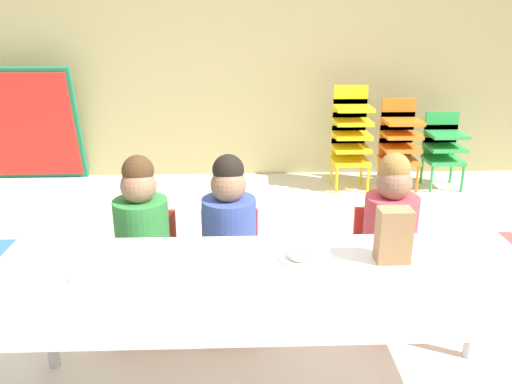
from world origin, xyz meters
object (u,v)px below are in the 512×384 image
Objects in this scene: kid_chair_green_stack at (443,145)px; seated_child_near_camera at (142,230)px; seated_child_far_right at (390,226)px; craft_table at (269,288)px; folded_activity_table at (30,125)px; paper_plate_center_table at (92,275)px; donut_powdered_on_plate at (302,254)px; paper_bag_brown at (394,235)px; kid_chair_orange_stack at (399,138)px; paper_plate_near_edge at (301,259)px; kid_chair_yellow_stack at (351,132)px; seated_child_middle_seat at (229,228)px.

seated_child_near_camera is at bearing -136.55° from kid_chair_green_stack.
seated_child_near_camera is at bearing 180.00° from seated_child_far_right.
craft_table is 3.72m from folded_activity_table.
paper_plate_center_table is 1.56× the size of donut_powdered_on_plate.
seated_child_near_camera is 4.17× the size of paper_bag_brown.
folded_activity_table reaches higher than donut_powdered_on_plate.
folded_activity_table is (-1.46, 2.51, -0.02)m from seated_child_near_camera.
kid_chair_green_stack is (0.41, -0.00, -0.06)m from kid_chair_orange_stack.
craft_table is 0.53m from paper_bag_brown.
seated_child_far_right reaches higher than paper_plate_center_table.
paper_plate_near_edge is at bearing 7.57° from paper_plate_center_table.
kid_chair_orange_stack is at bearing 72.47° from paper_bag_brown.
paper_bag_brown is 1.22× the size of paper_plate_near_edge.
kid_chair_orange_stack reaches higher than paper_plate_center_table.
kid_chair_green_stack is 2.99m from paper_bag_brown.
donut_powdered_on_plate is at bearing -32.98° from seated_child_near_camera.
paper_plate_near_edge is 1.56× the size of donut_powdered_on_plate.
paper_plate_center_table is at bearing -119.38° from kid_chair_yellow_stack.
kid_chair_yellow_stack is 0.85× the size of folded_activity_table.
folded_activity_table reaches higher than kid_chair_yellow_stack.
paper_plate_center_table reaches higher than craft_table.
paper_plate_near_edge is (-1.62, -2.67, 0.22)m from kid_chair_green_stack.
folded_activity_table is (-2.94, 0.30, 0.02)m from kid_chair_yellow_stack.
kid_chair_green_stack is at bearing 58.81° from donut_powdered_on_plate.
kid_chair_green_stack is 3.13m from donut_powdered_on_plate.
donut_powdered_on_plate is at bearing -90.00° from paper_plate_near_edge.
kid_chair_green_stack is (0.85, -0.00, -0.12)m from kid_chair_yellow_stack.
paper_plate_center_table is (-1.29, -0.57, 0.06)m from seated_child_far_right.
folded_activity_table is (-2.03, 3.11, -0.03)m from craft_table.
paper_plate_center_table is (-1.56, -2.78, 0.10)m from kid_chair_yellow_stack.
paper_plate_near_edge is at bearing -53.83° from folded_activity_table.
paper_bag_brown is (0.49, 0.12, 0.16)m from craft_table.
paper_bag_brown is 1.22× the size of paper_plate_center_table.
seated_child_far_right is at bearing 43.32° from donut_powdered_on_plate.
paper_plate_center_table is (-0.80, -0.11, 0.00)m from paper_plate_near_edge.
craft_table is at bearing -46.36° from seated_child_near_camera.
kid_chair_yellow_stack is at bearing 60.62° from paper_plate_center_table.
seated_child_far_right is 5.10× the size of paper_plate_near_edge.
craft_table is at bearing -107.78° from kid_chair_yellow_stack.
seated_child_far_right is (0.63, 0.60, -0.01)m from craft_table.
folded_activity_table reaches higher than seated_child_near_camera.
paper_plate_center_table is at bearing -131.57° from seated_child_middle_seat.
kid_chair_orange_stack is 3.64× the size of paper_bag_brown.
paper_plate_center_table is at bearing -125.85° from kid_chair_orange_stack.
craft_table is at bearing -3.02° from paper_plate_center_table.
folded_activity_table is at bearing 126.17° from paper_plate_near_edge.
folded_activity_table is 6.04× the size of paper_plate_near_edge.
seated_child_middle_seat is 7.93× the size of donut_powdered_on_plate.
seated_child_near_camera is 3.22m from kid_chair_green_stack.
kid_chair_green_stack is (1.91, 2.21, -0.16)m from seated_child_middle_seat.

